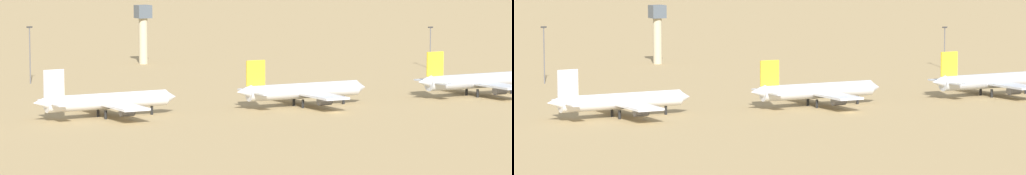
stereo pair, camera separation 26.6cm
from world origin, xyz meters
TOP-DOWN VIEW (x-y plane):
  - ground at (0.00, 0.00)m, footprint 4000.00×4000.00m
  - parked_jet_white_1 at (-57.84, 18.16)m, footprint 39.69×33.32m
  - parked_jet_yellow_2 at (-1.91, 15.23)m, footprint 40.32×33.72m
  - parked_jet_yellow_3 at (55.00, 13.83)m, footprint 41.23×34.58m
  - control_tower at (7.57, 152.05)m, footprint 5.20×5.20m
  - light_pole_west at (-50.02, 105.71)m, footprint 1.80×0.50m
  - light_pole_mid at (91.18, 90.06)m, footprint 1.80×0.50m

SIDE VIEW (x-z plane):
  - ground at x=0.00m, z-range 0.00..0.00m
  - parked_jet_white_1 at x=-57.84m, z-range -2.26..10.86m
  - parked_jet_yellow_2 at x=-1.91m, z-range -2.30..11.06m
  - parked_jet_yellow_3 at x=55.00m, z-range -2.35..11.29m
  - light_pole_mid at x=91.18m, z-range 1.20..15.98m
  - light_pole_west at x=-50.02m, z-range 1.24..19.42m
  - control_tower at x=7.57m, z-range 2.22..23.71m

